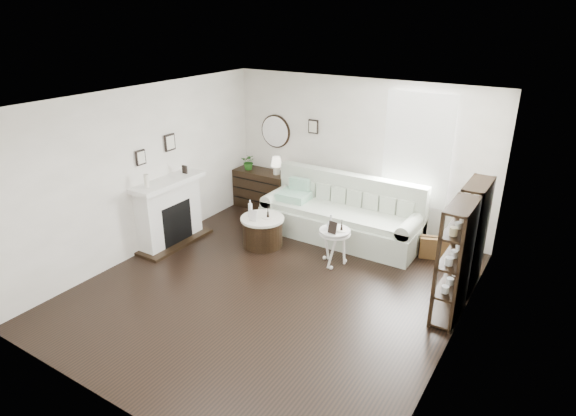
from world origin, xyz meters
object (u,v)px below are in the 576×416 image
Objects in this scene: dresser at (263,189)px; sofa at (342,218)px; drum_table at (263,231)px; pedestal_table at (335,233)px.

sofa is at bearing -11.03° from dresser.
sofa is 1.43m from drum_table.
dresser is at bearing 168.97° from sofa.
drum_table is at bearing -177.89° from pedestal_table.
sofa is 1.06m from pedestal_table.
sofa is 3.78× the size of drum_table.
sofa reaches higher than pedestal_table.
sofa reaches higher than drum_table.
dresser is 1.94× the size of pedestal_table.
drum_table is at bearing -133.69° from sofa.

